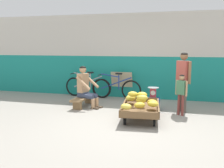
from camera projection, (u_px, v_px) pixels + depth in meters
ground_plane at (127, 126)px, 5.18m from camera, size 80.00×80.00×0.00m
back_wall at (145, 56)px, 7.85m from camera, size 16.00×0.30×2.73m
banana_cart at (141, 109)px, 5.65m from camera, size 0.96×1.51×0.36m
banana_pile at (139, 100)px, 5.61m from camera, size 0.87×1.25×0.27m
low_bench at (83, 99)px, 6.85m from camera, size 0.37×1.12×0.27m
vendor_seated at (86, 87)px, 6.75m from camera, size 0.73×0.59×1.14m
plastic_crate at (153, 103)px, 6.57m from camera, size 0.36×0.28×0.30m
weighing_scale at (153, 92)px, 6.52m from camera, size 0.30×0.30×0.29m
bicycle_near_left at (88, 87)px, 8.09m from camera, size 1.66×0.48×0.86m
bicycle_far_left at (116, 88)px, 7.75m from camera, size 1.66×0.48×0.86m
sign_board at (122, 85)px, 8.02m from camera, size 0.70×0.30×0.86m
customer_adult at (183, 75)px, 6.15m from camera, size 0.36×0.38×1.53m
customer_child at (181, 90)px, 5.87m from camera, size 0.28×0.22×1.01m
shopping_bag at (155, 110)px, 6.04m from camera, size 0.18×0.12×0.24m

